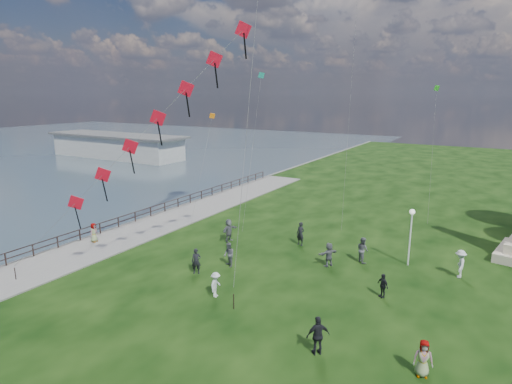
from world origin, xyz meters
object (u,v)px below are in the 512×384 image
Objects in this scene: person_7 at (363,250)px; person_11 at (329,254)px; person_3 at (318,335)px; person_9 at (383,285)px; person_0 at (196,261)px; person_10 at (94,234)px; person_4 at (423,358)px; pier_pavilion at (117,146)px; person_1 at (229,255)px; person_8 at (460,264)px; lamppost at (411,225)px; person_5 at (229,230)px; person_2 at (216,285)px; person_6 at (300,234)px.

person_11 is (-1.80, -1.87, -0.07)m from person_7.
person_9 is (1.11, 7.18, -0.21)m from person_3.
person_0 is 10.74m from person_10.
person_9 is at bearing 100.03° from person_4.
pier_pavilion is 59.68m from person_1.
person_8 is at bearing -153.13° from person_3.
person_0 is 9.07m from person_11.
lamppost is at bearing -138.81° from person_3.
person_1 is at bearing -77.25° from person_3.
person_5 is at bearing 131.68° from person_4.
person_2 is 0.89× the size of person_11.
person_7 is at bearing -40.94° from person_2.
person_9 is at bearing 37.22° from person_1.
lamppost is (59.56, -27.65, 1.08)m from pier_pavilion.
person_0 is 1.02× the size of person_11.
person_0 is (-11.84, -8.57, -2.06)m from lamppost.
person_0 is 2.39m from person_1.
person_3 reaches higher than person_11.
person_11 reaches higher than person_4.
lamppost is 2.45× the size of person_4.
lamppost is 3.70m from person_7.
person_11 is at bearing -89.69° from person_5.
person_2 is at bearing 2.46° from person_11.
pier_pavilion is 58.42m from person_6.
person_1 reaches higher than person_2.
person_3 is at bearing -50.50° from person_6.
person_7 is at bearing 8.77° from person_0.
pier_pavilion is 16.32× the size of person_7.
person_8 reaches higher than person_11.
person_1 is at bearing -94.14° from person_10.
person_0 is 6.60m from person_5.
person_1 is at bearing -99.32° from person_6.
person_0 reaches higher than person_2.
person_8 reaches higher than person_2.
person_5 reaches higher than person_11.
person_7 is (-1.48, 11.82, -0.02)m from person_3.
person_5 is (-4.74, 8.43, 0.16)m from person_2.
person_10 is (-14.39, -7.91, -0.15)m from person_6.
person_10 is at bearing -139.48° from person_6.
pier_pavilion is 7.42× the size of lamppost.
person_8 is at bearing 91.33° from person_9.
person_7 is at bearing -125.30° from person_3.
person_9 is at bearing -141.24° from person_3.
lamppost reaches higher than person_3.
person_2 is (50.77, -38.28, -1.08)m from pier_pavilion.
person_4 is (13.62, -5.60, -0.03)m from person_1.
lamppost is 8.41m from person_6.
pier_pavilion is 54.87m from person_5.
person_8 is (13.91, 6.10, 0.08)m from person_1.
person_2 is 14.02m from person_10.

